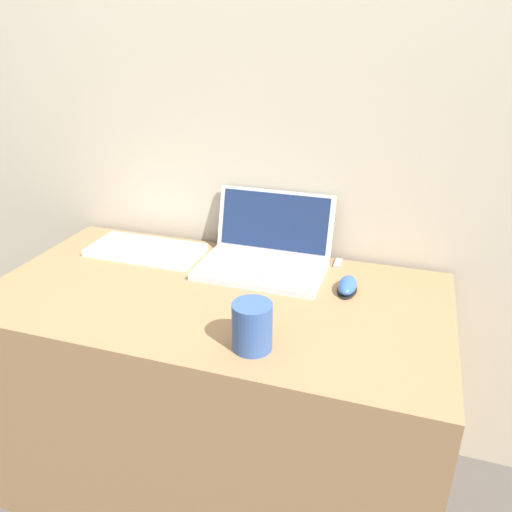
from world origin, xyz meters
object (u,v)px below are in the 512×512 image
laptop (266,253)px  drink_cup (252,325)px  usb_stick (338,263)px  computer_mouse (347,286)px  external_keyboard (146,250)px

laptop → drink_cup: (0.10, -0.42, 0.01)m
drink_cup → usb_stick: (0.11, 0.50, -0.06)m
laptop → computer_mouse: 0.28m
external_keyboard → usb_stick: size_ratio=6.08×
usb_stick → external_keyboard: bearing=-169.9°
external_keyboard → usb_stick: external_keyboard is taller
drink_cup → laptop: bearing=103.0°
computer_mouse → usb_stick: 0.17m
drink_cup → external_keyboard: 0.64m
laptop → computer_mouse: size_ratio=3.43×
drink_cup → computer_mouse: (0.17, 0.34, -0.04)m
computer_mouse → usb_stick: computer_mouse is taller
external_keyboard → laptop: bearing=3.9°
drink_cup → computer_mouse: bearing=63.8°
computer_mouse → usb_stick: (-0.05, 0.16, -0.01)m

